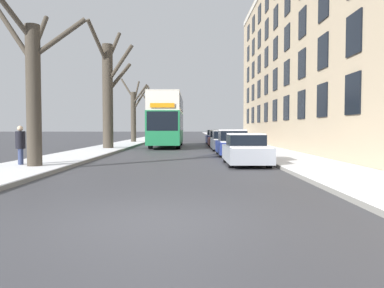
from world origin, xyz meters
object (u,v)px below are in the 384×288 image
Objects in this scene: parked_car_4 at (216,137)px; parked_car_2 at (226,141)px; parked_car_3 at (220,139)px; parked_car_1 at (234,144)px; parked_car_0 at (247,150)px; pedestrian_left_sidewalk at (22,145)px; bare_tree_left_3 at (149,114)px; bare_tree_left_0 at (35,86)px; bare_tree_left_1 at (110,91)px; double_decker_bus at (168,118)px; bare_tree_left_2 at (135,112)px.

parked_car_2 is at bearing -90.00° from parked_car_4.
parked_car_1 is at bearing -90.00° from parked_car_3.
pedestrian_left_sidewalk is (-9.20, -1.44, 0.29)m from parked_car_0.
bare_tree_left_3 is 26.73m from parked_car_2.
parked_car_3 is (8.52, -20.06, -2.90)m from bare_tree_left_3.
bare_tree_left_0 reaches higher than parked_car_3.
double_decker_bus is (3.95, 4.61, -1.83)m from bare_tree_left_1.
bare_tree_left_2 is 1.68× the size of parked_car_3.
bare_tree_left_0 is at bearing -89.90° from bare_tree_left_3.
parked_car_4 reaches higher than parked_car_3.
bare_tree_left_2 is 1.71× the size of parked_car_4.
bare_tree_left_0 is at bearing 24.09° from pedestrian_left_sidewalk.
bare_tree_left_0 is 18.02m from double_decker_bus.
bare_tree_left_0 is 2.46m from pedestrian_left_sidewalk.
bare_tree_left_3 is 0.71× the size of double_decker_bus.
double_decker_bus reaches higher than parked_car_1.
parked_car_1 is 0.99× the size of parked_car_4.
parked_car_1 is (8.46, 7.32, -2.54)m from bare_tree_left_0.
pedestrian_left_sidewalk is (-0.76, -12.47, -3.38)m from bare_tree_left_1.
double_decker_bus is 6.79m from parked_car_2.
bare_tree_left_3 is 37.17m from parked_car_0.
pedestrian_left_sidewalk is at bearing -126.72° from parked_car_2.
bare_tree_left_2 is 11.70m from parked_car_3.
bare_tree_left_1 reaches higher than parked_car_4.
bare_tree_left_1 reaches higher than parked_car_1.
bare_tree_left_2 is 9.15m from parked_car_4.
parked_car_1 is 11.47m from pedestrian_left_sidewalk.
double_decker_bus reaches higher than parked_car_4.
parked_car_2 is at bearing 90.00° from parked_car_0.
parked_car_3 is at bearing -41.52° from bare_tree_left_2.
double_decker_bus is at bearing 113.68° from parked_car_1.
bare_tree_left_0 is 25.09m from parked_car_4.
parked_car_1 is (8.53, -18.15, -2.59)m from bare_tree_left_2.
bare_tree_left_1 is 2.21× the size of parked_car_1.
parked_car_3 is at bearing 64.73° from bare_tree_left_0.
parked_car_2 is (8.44, -0.14, -3.66)m from bare_tree_left_1.
double_decker_bus reaches higher than parked_car_2.
bare_tree_left_0 is 19.98m from parked_car_3.
bare_tree_left_3 is at bearing 108.71° from parked_car_2.
parked_car_2 is at bearing 56.57° from bare_tree_left_0.
parked_car_0 is at bearing -90.00° from parked_car_4.
bare_tree_left_0 is 1.63× the size of parked_car_1.
bare_tree_left_0 is at bearing -115.27° from parked_car_3.
bare_tree_left_1 is at bearing 142.77° from pedestrian_left_sidewalk.
bare_tree_left_2 is at bearing 117.07° from double_decker_bus.
parked_car_0 is 10.89m from parked_car_2.
bare_tree_left_2 is 4.10× the size of pedestrian_left_sidewalk.
bare_tree_left_1 is at bearing 89.92° from bare_tree_left_0.
bare_tree_left_0 is 12.99m from bare_tree_left_1.
bare_tree_left_2 is at bearing -90.06° from bare_tree_left_3.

